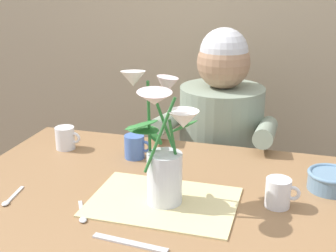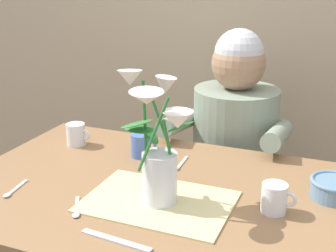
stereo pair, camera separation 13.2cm
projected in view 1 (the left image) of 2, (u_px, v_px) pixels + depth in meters
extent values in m
cube|color=olive|center=(160.00, 196.00, 1.34)|extent=(1.20, 0.80, 0.04)
cylinder|color=olive|center=(61.00, 221.00, 1.92)|extent=(0.06, 0.06, 0.70)
cylinder|color=#4C4C56|center=(217.00, 239.00, 2.06)|extent=(0.30, 0.30, 0.40)
cylinder|color=gray|center=(220.00, 146.00, 1.91)|extent=(0.34, 0.34, 0.50)
sphere|color=#A37A5B|center=(224.00, 62.00, 1.80)|extent=(0.21, 0.21, 0.21)
sphere|color=silver|center=(224.00, 52.00, 1.78)|extent=(0.19, 0.19, 0.19)
cylinder|color=gray|center=(167.00, 122.00, 1.79)|extent=(0.07, 0.33, 0.12)
cylinder|color=gray|center=(266.00, 131.00, 1.69)|extent=(0.07, 0.33, 0.12)
cube|color=beige|center=(163.00, 202.00, 1.26)|extent=(0.40, 0.28, 0.00)
cylinder|color=silver|center=(165.00, 179.00, 1.24)|extent=(0.10, 0.10, 0.15)
cylinder|color=#2D7533|center=(174.00, 145.00, 1.20)|extent=(0.03, 0.03, 0.14)
cone|color=white|center=(183.00, 119.00, 1.17)|extent=(0.09, 0.09, 0.05)
sphere|color=#E5D14C|center=(183.00, 118.00, 1.17)|extent=(0.02, 0.02, 0.02)
cylinder|color=#2D7533|center=(166.00, 127.00, 1.24)|extent=(0.07, 0.02, 0.20)
cone|color=silver|center=(167.00, 86.00, 1.24)|extent=(0.08, 0.08, 0.06)
sphere|color=#E5D14C|center=(167.00, 84.00, 1.24)|extent=(0.02, 0.02, 0.02)
cylinder|color=#2D7533|center=(149.00, 125.00, 1.20)|extent=(0.01, 0.02, 0.24)
cone|color=white|center=(133.00, 79.00, 1.18)|extent=(0.08, 0.09, 0.05)
sphere|color=#E5D14C|center=(133.00, 77.00, 1.18)|extent=(0.02, 0.02, 0.02)
cylinder|color=#2D7533|center=(160.00, 135.00, 1.17)|extent=(0.08, 0.05, 0.20)
cone|color=silver|center=(154.00, 98.00, 1.10)|extent=(0.12, 0.12, 0.04)
sphere|color=#E5D14C|center=(154.00, 96.00, 1.10)|extent=(0.02, 0.02, 0.02)
ellipsoid|color=#2D7533|center=(141.00, 125.00, 1.19)|extent=(0.10, 0.06, 0.04)
ellipsoid|color=#2D7533|center=(153.00, 134.00, 1.25)|extent=(0.09, 0.09, 0.05)
ellipsoid|color=#2D7533|center=(184.00, 126.00, 1.22)|extent=(0.09, 0.09, 0.04)
ellipsoid|color=#2D7533|center=(143.00, 129.00, 1.21)|extent=(0.09, 0.04, 0.02)
cylinder|color=#6689A8|center=(331.00, 182.00, 1.33)|extent=(0.13, 0.13, 0.05)
torus|color=#6689A8|center=(332.00, 174.00, 1.32)|extent=(0.14, 0.14, 0.01)
cube|color=silver|center=(130.00, 243.00, 1.07)|extent=(0.19, 0.03, 0.00)
cylinder|color=#476BB7|center=(134.00, 147.00, 1.55)|extent=(0.07, 0.07, 0.08)
torus|color=#476BB7|center=(145.00, 147.00, 1.54)|extent=(0.04, 0.01, 0.04)
cylinder|color=silver|center=(278.00, 193.00, 1.23)|extent=(0.07, 0.07, 0.08)
torus|color=silver|center=(293.00, 193.00, 1.22)|extent=(0.04, 0.01, 0.04)
cylinder|color=silver|center=(65.00, 138.00, 1.63)|extent=(0.07, 0.07, 0.08)
torus|color=silver|center=(75.00, 138.00, 1.62)|extent=(0.04, 0.01, 0.04)
cube|color=silver|center=(81.00, 210.00, 1.22)|extent=(0.06, 0.09, 0.00)
ellipsoid|color=silver|center=(83.00, 220.00, 1.17)|extent=(0.03, 0.03, 0.01)
cube|color=silver|center=(178.00, 162.00, 1.52)|extent=(0.02, 0.10, 0.00)
ellipsoid|color=silver|center=(174.00, 168.00, 1.47)|extent=(0.02, 0.03, 0.01)
cube|color=silver|center=(15.00, 195.00, 1.30)|extent=(0.02, 0.10, 0.00)
ellipsoid|color=silver|center=(6.00, 203.00, 1.25)|extent=(0.02, 0.03, 0.01)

